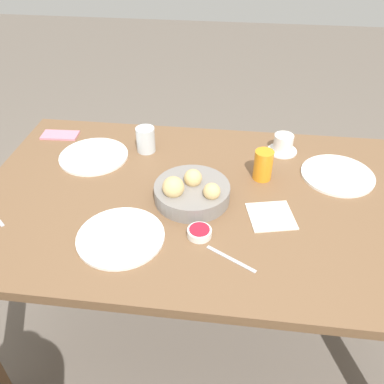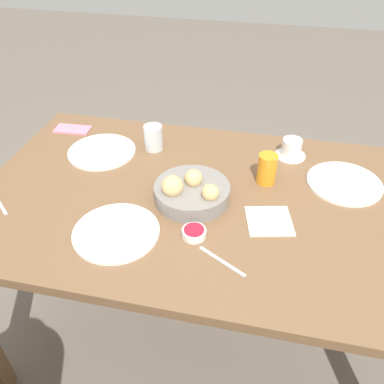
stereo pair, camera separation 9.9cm
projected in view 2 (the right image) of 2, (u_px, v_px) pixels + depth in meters
name	position (u px, v px, depth m)	size (l,w,h in m)	color
ground_plane	(204.00, 329.00, 1.86)	(10.00, 10.00, 0.00)	#6B6056
dining_table	(207.00, 217.00, 1.44)	(1.59, 0.94, 0.77)	brown
bread_basket	(191.00, 191.00, 1.35)	(0.25, 0.25, 0.11)	gray
plate_near_left	(344.00, 183.00, 1.44)	(0.26, 0.26, 0.01)	white
plate_near_right	(102.00, 151.00, 1.61)	(0.26, 0.26, 0.01)	white
plate_far_center	(116.00, 232.00, 1.24)	(0.27, 0.27, 0.01)	white
juice_glass	(267.00, 169.00, 1.42)	(0.07, 0.07, 0.11)	orange
water_tumbler	(153.00, 138.00, 1.60)	(0.07, 0.07, 0.10)	silver
coffee_cup	(291.00, 149.00, 1.57)	(0.12, 0.12, 0.07)	white
jam_bowl_berry	(194.00, 233.00, 1.23)	(0.08, 0.08, 0.03)	white
knife_silver	(222.00, 261.00, 1.15)	(0.15, 0.09, 0.00)	#B7B7BC
napkin	(269.00, 221.00, 1.29)	(0.17, 0.17, 0.00)	silver
cell_phone	(73.00, 129.00, 1.75)	(0.15, 0.08, 0.01)	pink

